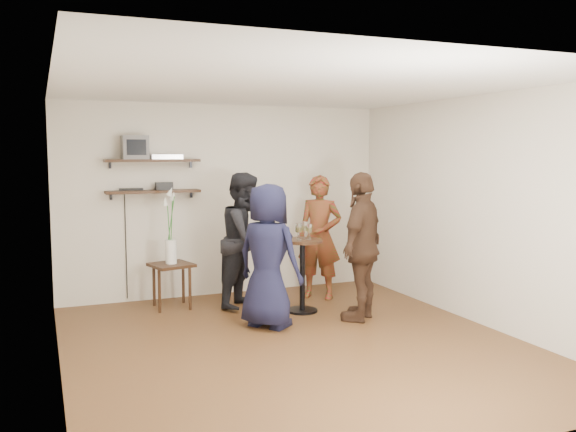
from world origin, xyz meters
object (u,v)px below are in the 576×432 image
object	(u,v)px
person_dark	(246,240)
dvd_deck	(166,157)
crt_monitor	(135,147)
person_navy	(268,256)
person_plaid	(320,237)
radio	(164,186)
side_table	(171,271)
person_brown	(362,246)
drinks_table	(302,265)

from	to	relation	value
person_dark	dvd_deck	bearing A→B (deg)	97.11
crt_monitor	person_navy	distance (m)	2.37
crt_monitor	person_plaid	bearing A→B (deg)	-15.06
crt_monitor	person_navy	bearing A→B (deg)	-54.29
radio	side_table	world-z (taller)	radio
dvd_deck	person_navy	world-z (taller)	dvd_deck
crt_monitor	person_dark	xyz separation A→B (m)	(1.26, -0.66, -1.17)
person_navy	radio	bearing A→B (deg)	-9.94
person_brown	person_navy	bearing A→B (deg)	-47.55
person_plaid	person_navy	distance (m)	1.52
drinks_table	person_dark	world-z (taller)	person_dark
dvd_deck	person_brown	bearing A→B (deg)	-42.69
side_table	person_dark	distance (m)	1.01
radio	person_dark	distance (m)	1.30
crt_monitor	drinks_table	bearing A→B (deg)	-33.59
side_table	person_plaid	world-z (taller)	person_plaid
person_plaid	person_brown	size ratio (longest dim) A/B	0.96
crt_monitor	person_plaid	xyz separation A→B (m)	(2.31, -0.62, -1.19)
side_table	person_dark	size ratio (longest dim) A/B	0.34
drinks_table	radio	bearing A→B (deg)	140.29
side_table	person_plaid	distance (m)	1.99
drinks_table	person_navy	xyz separation A→B (m)	(-0.61, -0.46, 0.23)
radio	crt_monitor	bearing A→B (deg)	180.00
side_table	drinks_table	bearing A→B (deg)	-28.81
person_dark	person_navy	bearing A→B (deg)	-139.49
person_dark	radio	bearing A→B (deg)	98.10
side_table	person_brown	xyz separation A→B (m)	(1.96, -1.37, 0.39)
crt_monitor	person_brown	xyz separation A→B (m)	(2.31, -1.77, -1.15)
side_table	drinks_table	distance (m)	1.66
crt_monitor	dvd_deck	xyz separation A→B (m)	(0.39, 0.00, -0.12)
dvd_deck	person_navy	distance (m)	2.13
person_plaid	person_dark	distance (m)	1.05
radio	person_dark	size ratio (longest dim) A/B	0.13
dvd_deck	person_dark	xyz separation A→B (m)	(0.86, -0.66, -1.05)
person_plaid	person_dark	bearing A→B (deg)	-136.72
person_navy	person_brown	size ratio (longest dim) A/B	0.93
crt_monitor	person_brown	size ratio (longest dim) A/B	0.18
person_dark	side_table	bearing A→B (deg)	118.45
dvd_deck	side_table	world-z (taller)	dvd_deck
drinks_table	person_brown	size ratio (longest dim) A/B	0.52
crt_monitor	radio	distance (m)	0.62
radio	dvd_deck	bearing A→B (deg)	0.00
dvd_deck	person_navy	xyz separation A→B (m)	(0.79, -1.65, -1.09)
side_table	person_plaid	size ratio (longest dim) A/B	0.35
side_table	person_brown	bearing A→B (deg)	-34.97
person_brown	person_dark	bearing A→B (deg)	-88.06
radio	person_dark	xyz separation A→B (m)	(0.90, -0.66, -0.67)
crt_monitor	radio	size ratio (longest dim) A/B	1.45
side_table	person_dark	world-z (taller)	person_dark
crt_monitor	side_table	distance (m)	1.64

